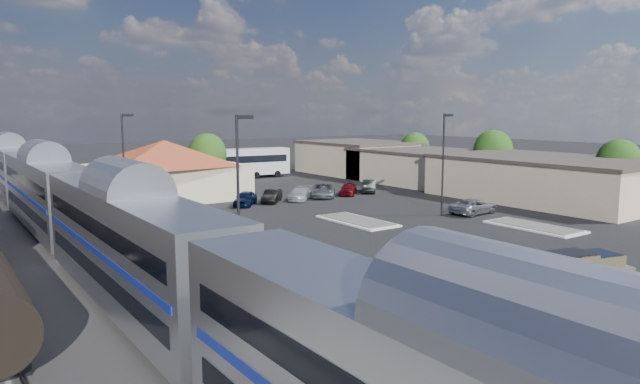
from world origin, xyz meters
TOP-DOWN VIEW (x-y plane):
  - ground at (0.00, 0.00)m, footprint 280.00×280.00m
  - railbed at (-21.00, 8.00)m, footprint 16.00×100.00m
  - platform at (-12.00, 6.00)m, footprint 5.50×92.00m
  - passenger_train at (-18.00, 12.24)m, footprint 3.00×104.00m
  - station_depot at (-4.56, 24.00)m, footprint 18.35×12.24m
  - buildings_east at (28.00, 14.28)m, footprint 14.40×51.40m
  - traffic_island_south at (4.00, 2.00)m, footprint 3.30×7.50m
  - traffic_island_north at (14.00, -8.00)m, footprint 3.30×7.50m
  - lamp_plat_s at (-10.90, -6.00)m, footprint 1.08×0.25m
  - lamp_plat_n at (-10.90, 16.00)m, footprint 1.08×0.25m
  - lamp_lot at (12.10, 0.00)m, footprint 1.08×0.25m
  - tree_east_a at (34.00, -4.00)m, footprint 4.56×4.56m
  - tree_east_b at (34.00, 12.00)m, footprint 4.94×4.94m
  - tree_east_c at (34.00, 26.00)m, footprint 4.41×4.41m
  - tree_depot at (3.00, 30.00)m, footprint 4.71×4.71m
  - pickup_truck at (2.91, -18.66)m, footprint 5.51×3.10m
  - suv at (15.02, -1.05)m, footprint 5.18×2.76m
  - coach_bus at (10.99, 35.82)m, footprint 12.99×3.97m
  - person_a at (-11.64, -2.25)m, footprint 0.63×0.77m
  - person_b at (-12.66, -0.76)m, footprint 0.76×0.88m
  - parked_car_a at (0.24, 14.86)m, footprint 4.05×4.25m
  - parked_car_b at (3.44, 15.16)m, footprint 3.80×4.04m
  - parked_car_c at (6.64, 14.86)m, footprint 4.57×4.57m
  - parked_car_d at (9.84, 15.16)m, footprint 5.20×5.70m
  - parked_car_e at (13.04, 14.86)m, footprint 4.01×3.99m
  - parked_car_f at (16.24, 15.16)m, footprint 3.87×4.21m

SIDE VIEW (x-z plane):
  - ground at x=0.00m, z-range 0.00..0.00m
  - railbed at x=-21.00m, z-range 0.00..0.12m
  - platform at x=-12.00m, z-range 0.00..0.18m
  - traffic_island_south at x=4.00m, z-range 0.00..0.21m
  - traffic_island_north at x=14.00m, z-range 0.00..0.21m
  - parked_car_c at x=6.64m, z-range 0.00..1.33m
  - parked_car_b at x=3.44m, z-range 0.00..1.36m
  - parked_car_e at x=13.04m, z-range 0.00..1.37m
  - suv at x=15.02m, z-range 0.00..1.39m
  - parked_car_f at x=16.24m, z-range 0.00..1.40m
  - parked_car_a at x=0.24m, z-range 0.00..1.43m
  - parked_car_d at x=9.84m, z-range 0.00..1.48m
  - pickup_truck at x=2.91m, z-range -0.05..1.75m
  - person_b at x=-12.66m, z-range 0.18..1.75m
  - person_a at x=-11.64m, z-range 0.18..2.01m
  - buildings_east at x=28.00m, z-range -0.13..4.67m
  - coach_bus at x=10.99m, z-range 0.31..4.41m
  - passenger_train at x=-18.00m, z-range 0.09..5.64m
  - station_depot at x=-4.56m, z-range 0.03..6.23m
  - tree_east_c at x=34.00m, z-range 0.66..6.87m
  - tree_east_a at x=34.00m, z-range 0.68..7.10m
  - tree_depot at x=3.00m, z-range 0.71..7.34m
  - tree_east_b at x=34.00m, z-range 0.74..7.70m
  - lamp_plat_s at x=-10.90m, z-range 0.84..9.84m
  - lamp_plat_n at x=-10.90m, z-range 0.84..9.84m
  - lamp_lot at x=12.10m, z-range 0.84..9.84m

